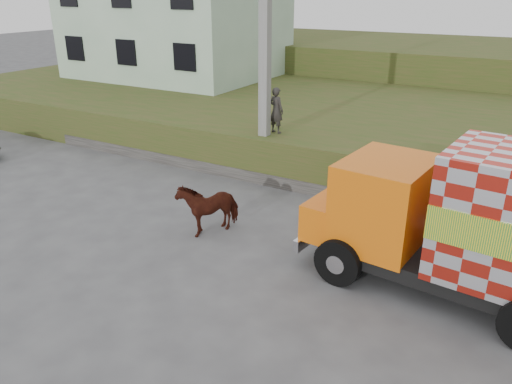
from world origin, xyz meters
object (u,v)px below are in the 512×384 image
Objects in this scene: cargo_truck at (507,232)px; cow at (209,206)px; pedestrian at (276,110)px; utility_pole at (265,54)px.

cow is (-6.96, -0.02, -0.99)m from cargo_truck.
pedestrian reaches higher than cow.
cow is 4.86m from pedestrian.
cargo_truck is (7.57, -4.11, -2.40)m from utility_pole.
cow is (0.61, -4.13, -3.39)m from utility_pole.
cow is at bearing 109.13° from pedestrian.
utility_pole is 5.29× the size of pedestrian.
pedestrian is at bearing 154.44° from cargo_truck.
pedestrian is (-7.38, 4.56, 0.59)m from cargo_truck.
pedestrian is at bearing 120.10° from cow.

